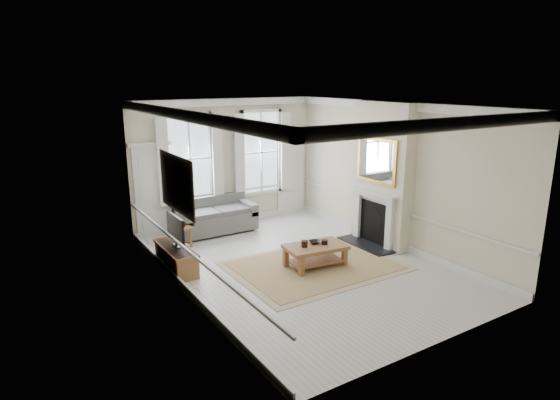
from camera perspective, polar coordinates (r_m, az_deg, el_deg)
floor at (r=10.14m, az=2.62°, el=-8.00°), size 7.20×7.20×0.00m
ceiling at (r=9.37m, az=2.86°, el=11.56°), size 7.20×7.20×0.00m
back_wall at (r=12.68m, az=-6.57°, el=4.54°), size 5.20×0.00×5.20m
left_wall at (r=8.45m, az=-11.93°, el=-0.77°), size 0.00×7.20×7.20m
right_wall at (r=11.27m, az=13.70°, el=2.95°), size 0.00×7.20×7.20m
window_left at (r=12.19m, az=-10.97°, el=4.92°), size 1.26×0.20×2.20m
window_right at (r=13.08m, az=-2.33°, el=5.82°), size 1.26×0.20×2.20m
door_left at (r=12.04m, az=-15.25°, el=0.90°), size 0.90×0.08×2.30m
door_right at (r=13.74m, az=1.31°, el=3.08°), size 0.90×0.08×2.30m
painting at (r=8.66m, az=-12.49°, el=1.95°), size 0.05×1.66×1.06m
chimney_breast at (r=11.28m, az=12.35°, el=3.05°), size 0.35×1.70×3.38m
hearth at (r=11.45m, az=10.36°, el=-5.40°), size 0.55×1.50×0.05m
fireplace at (r=11.36m, az=11.27°, el=-1.85°), size 0.21×1.45×1.33m
mirror at (r=11.07m, az=11.65°, el=4.71°), size 0.06×1.26×1.06m
sofa at (r=12.31m, az=-7.93°, el=-2.17°), size 2.01×0.98×0.90m
side_table at (r=11.36m, az=-11.91°, el=-3.72°), size 0.50×0.50×0.49m
rug at (r=10.12m, az=4.30°, el=-8.00°), size 3.50×2.60×0.02m
coffee_table at (r=9.98m, az=4.34°, el=-5.96°), size 1.36×0.89×0.48m
ceramic_pot_a at (r=9.83m, az=3.00°, el=-5.34°), size 0.13×0.13×0.13m
ceramic_pot_b at (r=10.01m, az=5.45°, el=-5.12°), size 0.14×0.14×0.10m
bowl at (r=10.04m, az=4.24°, el=-5.14°), size 0.31×0.31×0.06m
tv_stand at (r=10.08m, az=-12.55°, el=-6.93°), size 0.46×1.42×0.51m
tv at (r=9.88m, az=-12.63°, el=-3.40°), size 0.08×0.90×0.68m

